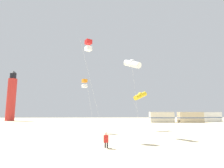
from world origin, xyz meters
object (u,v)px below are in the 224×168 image
(rv_van_tan, at_px, (190,117))
(rv_van_white, at_px, (209,117))
(kite_box_orange, at_px, (85,83))
(lighthouse_distant, at_px, (11,97))
(kite_flyer_standing, at_px, (106,140))
(rv_van_cream, at_px, (162,117))
(kite_box_scarlet, at_px, (88,45))
(kite_tube_white, at_px, (132,64))
(kite_tube_gold, at_px, (140,96))

(rv_van_tan, xyz_separation_m, rv_van_white, (7.91, 4.41, 0.00))
(kite_box_orange, distance_m, lighthouse_distant, 47.85)
(kite_flyer_standing, bearing_deg, rv_van_cream, -107.82)
(kite_box_scarlet, height_order, kite_box_orange, kite_box_scarlet)
(kite_tube_white, xyz_separation_m, rv_van_cream, (13.29, 30.47, -6.64))
(kite_tube_white, xyz_separation_m, rv_van_tan, (20.84, 29.38, -6.64))
(kite_box_scarlet, height_order, rv_van_white, kite_box_scarlet)
(kite_box_scarlet, height_order, rv_van_tan, kite_box_scarlet)
(kite_tube_white, xyz_separation_m, lighthouse_distant, (-32.94, 44.38, -0.19))
(kite_tube_gold, distance_m, rv_van_tan, 28.78)
(kite_tube_white, distance_m, lighthouse_distant, 55.27)
(kite_flyer_standing, xyz_separation_m, kite_tube_white, (3.15, 6.41, 7.42))
(lighthouse_distant, bearing_deg, kite_box_scarlet, -58.68)
(rv_van_tan, bearing_deg, rv_van_white, 31.82)
(kite_box_orange, xyz_separation_m, lighthouse_distant, (-27.24, 39.32, 1.34))
(kite_flyer_standing, height_order, kite_tube_white, kite_tube_white)
(lighthouse_distant, height_order, rv_van_cream, lighthouse_distant)
(lighthouse_distant, bearing_deg, rv_van_cream, -16.75)
(kite_flyer_standing, distance_m, kite_box_orange, 13.15)
(kite_box_orange, bearing_deg, kite_box_scarlet, -82.93)
(kite_flyer_standing, relative_size, kite_box_orange, 0.16)
(kite_tube_white, height_order, rv_van_tan, kite_tube_white)
(kite_flyer_standing, xyz_separation_m, rv_van_cream, (16.44, 36.88, 0.78))
(kite_flyer_standing, xyz_separation_m, rv_van_white, (31.90, 40.20, 0.78))
(rv_van_white, bearing_deg, kite_tube_gold, -133.92)
(rv_van_cream, bearing_deg, kite_box_scarlet, -115.27)
(kite_flyer_standing, relative_size, kite_tube_gold, 0.20)
(rv_van_cream, bearing_deg, kite_tube_gold, -111.09)
(kite_box_scarlet, bearing_deg, kite_tube_white, 20.09)
(kite_box_orange, height_order, rv_van_tan, kite_box_orange)
(kite_box_scarlet, relative_size, kite_box_orange, 1.41)
(kite_box_orange, bearing_deg, rv_van_white, 39.82)
(kite_box_scarlet, xyz_separation_m, kite_tube_white, (4.85, 1.77, -1.37))
(kite_box_scarlet, distance_m, rv_van_cream, 37.85)
(kite_box_scarlet, xyz_separation_m, lighthouse_distant, (-28.09, 46.16, -1.57))
(lighthouse_distant, relative_size, rv_van_white, 2.59)
(rv_van_cream, xyz_separation_m, rv_van_tan, (7.55, -1.09, 0.00))
(kite_box_scarlet, height_order, kite_tube_white, kite_box_scarlet)
(kite_box_scarlet, bearing_deg, rv_van_tan, 50.49)
(rv_van_tan, bearing_deg, kite_tube_gold, -127.33)
(kite_tube_gold, relative_size, kite_box_orange, 0.82)
(rv_van_tan, relative_size, rv_van_white, 1.01)
(rv_van_cream, bearing_deg, kite_box_orange, -122.69)
(rv_van_white, bearing_deg, rv_van_tan, -149.79)
(kite_tube_white, bearing_deg, kite_box_orange, 138.37)
(rv_van_cream, height_order, rv_van_tan, same)
(kite_box_orange, xyz_separation_m, rv_van_white, (34.45, 28.72, -5.11))
(kite_box_scarlet, distance_m, rv_van_tan, 41.17)
(kite_box_orange, height_order, rv_van_cream, kite_box_orange)
(kite_flyer_standing, bearing_deg, lighthouse_distant, -53.41)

